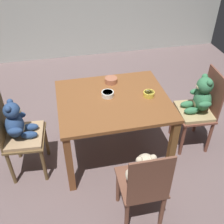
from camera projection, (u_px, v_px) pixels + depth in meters
name	position (u px, v px, depth m)	size (l,w,h in m)	color
ground_plane	(113.00, 152.00, 3.09)	(5.20, 5.20, 0.04)	#725E5E
dining_table	(113.00, 108.00, 2.70)	(1.09, 0.93, 0.72)	brown
teddy_chair_near_front	(144.00, 179.00, 2.09)	(0.37, 0.38, 0.89)	brown
teddy_chair_near_right	(200.00, 102.00, 2.84)	(0.40, 0.44, 0.91)	brown
teddy_chair_near_left	(18.00, 129.00, 2.53)	(0.41, 0.45, 0.90)	brown
porridge_bowl_terracotta_far_center	(111.00, 80.00, 2.86)	(0.13, 0.13, 0.06)	#B0694D
porridge_bowl_yellow_near_right	(149.00, 94.00, 2.66)	(0.11, 0.11, 0.10)	yellow
porridge_bowl_white_center	(108.00, 94.00, 2.66)	(0.12, 0.12, 0.05)	white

